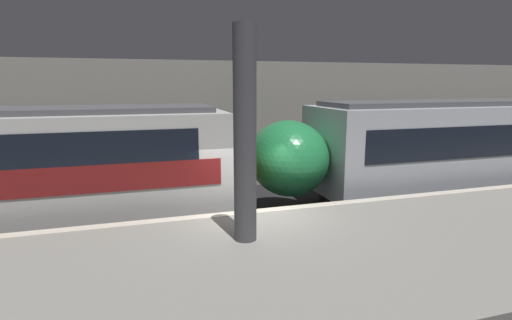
{
  "coord_description": "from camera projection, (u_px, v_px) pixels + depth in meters",
  "views": [
    {
      "loc": [
        -2.7,
        -9.03,
        4.14
      ],
      "look_at": [
        0.38,
        0.91,
        2.12
      ],
      "focal_mm": 28.0,
      "sensor_mm": 36.0,
      "label": 1
    }
  ],
  "objects": [
    {
      "name": "train_modern",
      "position": [
        494.0,
        147.0,
        14.74
      ],
      "size": [
        18.02,
        3.09,
        3.54
      ],
      "color": "black",
      "rests_on": "ground"
    },
    {
      "name": "platform",
      "position": [
        293.0,
        280.0,
        7.44
      ],
      "size": [
        40.0,
        5.34,
        1.07
      ],
      "color": "gray",
      "rests_on": "ground"
    },
    {
      "name": "ground_plane",
      "position": [
        252.0,
        250.0,
        10.04
      ],
      "size": [
        120.0,
        120.0,
        0.0
      ],
      "primitive_type": "plane",
      "color": "black"
    },
    {
      "name": "support_pillar_near",
      "position": [
        245.0,
        136.0,
        7.6
      ],
      "size": [
        0.44,
        0.44,
        4.15
      ],
      "color": "#47474C",
      "rests_on": "platform"
    },
    {
      "name": "station_rear_barrier",
      "position": [
        206.0,
        126.0,
        15.45
      ],
      "size": [
        50.0,
        0.15,
        4.97
      ],
      "color": "#9E998E",
      "rests_on": "ground"
    }
  ]
}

